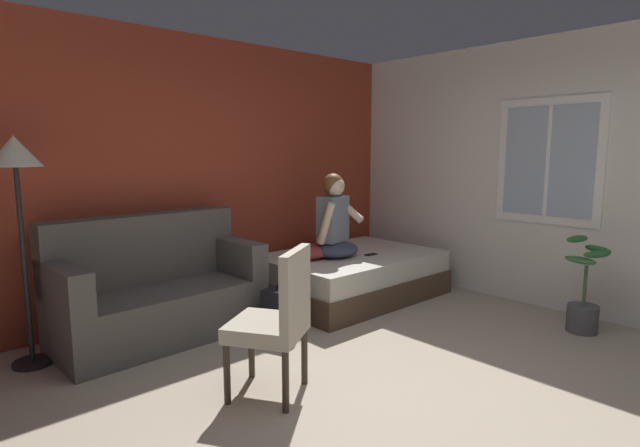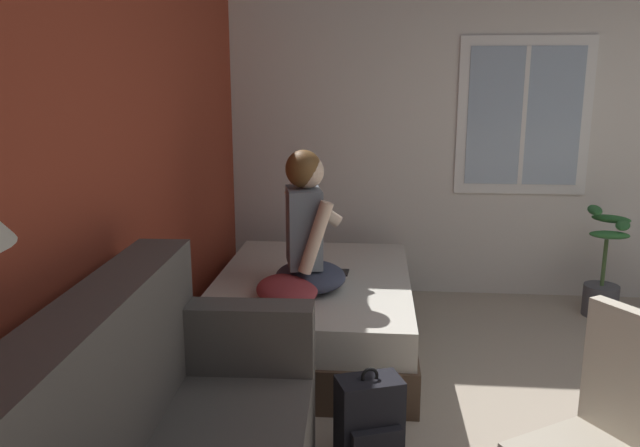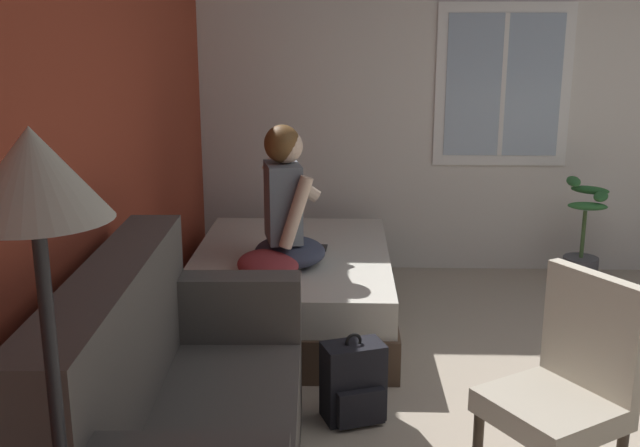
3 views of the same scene
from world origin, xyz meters
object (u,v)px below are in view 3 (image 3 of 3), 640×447
at_px(couch, 176,425).
at_px(potted_plant, 582,250).
at_px(backpack, 354,383).
at_px(throw_pillow, 268,265).
at_px(floor_lamp, 40,240).
at_px(person_seated, 287,209).
at_px(bed, 292,288).
at_px(cell_phone, 322,248).
at_px(side_chair, 566,386).

xyz_separation_m(couch, potted_plant, (2.81, -2.45, -0.09)).
bearing_deg(backpack, throw_pillow, 31.97).
height_order(backpack, throw_pillow, throw_pillow).
relative_size(backpack, floor_lamp, 0.27).
distance_m(couch, person_seated, 1.91).
distance_m(bed, couch, 2.10).
xyz_separation_m(throw_pillow, potted_plant, (1.22, -2.25, -0.25)).
height_order(cell_phone, potted_plant, potted_plant).
bearing_deg(side_chair, bed, 32.16).
relative_size(bed, potted_plant, 2.23).
bearing_deg(side_chair, throw_pillow, 42.13).
bearing_deg(bed, side_chair, -147.84).
distance_m(couch, cell_phone, 2.24).
height_order(backpack, floor_lamp, floor_lamp).
height_order(person_seated, throw_pillow, person_seated).
relative_size(bed, backpack, 4.14).
xyz_separation_m(side_chair, backpack, (0.67, 0.83, -0.34)).
height_order(person_seated, floor_lamp, floor_lamp).
xyz_separation_m(person_seated, throw_pillow, (-0.24, 0.10, -0.29)).
bearing_deg(backpack, couch, 137.65).
xyz_separation_m(couch, backpack, (0.78, -0.71, -0.20)).
height_order(person_seated, backpack, person_seated).
bearing_deg(throw_pillow, bed, -12.61).
xyz_separation_m(cell_phone, potted_plant, (0.63, -1.94, -0.18)).
xyz_separation_m(bed, backpack, (-1.29, -0.40, -0.04)).
distance_m(person_seated, backpack, 1.30).
relative_size(side_chair, person_seated, 1.12).
xyz_separation_m(person_seated, cell_phone, (0.34, -0.21, -0.35)).
bearing_deg(side_chair, backpack, 51.20).
bearing_deg(floor_lamp, couch, -3.77).
distance_m(couch, backpack, 1.08).
xyz_separation_m(backpack, throw_pillow, (0.81, 0.51, 0.36)).
relative_size(couch, floor_lamp, 1.02).
xyz_separation_m(side_chair, person_seated, (1.72, 1.24, 0.30)).
bearing_deg(floor_lamp, cell_phone, -10.42).
height_order(bed, person_seated, person_seated).
bearing_deg(floor_lamp, person_seated, -7.52).
bearing_deg(person_seated, backpack, -158.68).
distance_m(side_chair, floor_lamp, 2.13).
bearing_deg(potted_plant, person_seated, 114.48).
relative_size(floor_lamp, potted_plant, 2.00).
distance_m(side_chair, person_seated, 2.14).
bearing_deg(cell_phone, floor_lamp, 82.46).
distance_m(floor_lamp, potted_plant, 4.67).
bearing_deg(person_seated, throw_pillow, 157.73).
distance_m(backpack, floor_lamp, 2.28).
distance_m(throw_pillow, potted_plant, 2.57).
height_order(bed, floor_lamp, floor_lamp).
xyz_separation_m(cell_phone, floor_lamp, (-3.14, 0.58, 0.94)).
bearing_deg(bed, backpack, -162.82).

